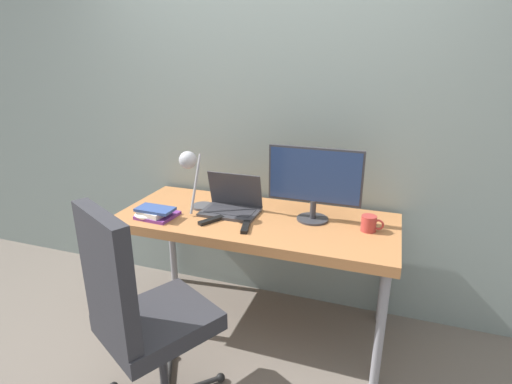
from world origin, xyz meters
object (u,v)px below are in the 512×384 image
Objects in this scene: laptop at (232,204)px; desk_lamp at (191,171)px; office_chair at (139,309)px; mug at (369,223)px; monitor at (315,180)px; book_stack at (156,213)px; game_controller at (146,216)px.

desk_lamp is (-0.21, -0.12, 0.23)m from laptop.
office_chair reaches higher than mug.
laptop is at bearing 179.13° from mug.
mug is at bearing -0.87° from laptop.
mug is (0.85, -0.01, -0.00)m from laptop.
laptop is 0.64× the size of monitor.
laptop reaches higher than book_stack.
office_chair is 7.21× the size of game_controller.
book_stack is 1.85× the size of mug.
desk_lamp is 0.37× the size of office_chair.
monitor reaches higher than mug.
mug is at bearing 42.28° from office_chair.
desk_lamp is 0.34m from book_stack.
laptop is 0.33m from desk_lamp.
mug is 1.33m from game_controller.
monitor reaches higher than office_chair.
monitor is 0.40m from mug.
mug is (0.33, -0.06, -0.21)m from monitor.
monitor is at bearing 18.53° from game_controller.
game_controller is (-0.24, -0.16, -0.26)m from desk_lamp.
mug reaches higher than game_controller.
office_chair is at bearing -96.93° from laptop.
laptop is 0.32× the size of office_chair.
monitor is 2.37× the size of book_stack.
book_stack is at bearing -147.80° from desk_lamp.
book_stack is (-0.41, -0.24, -0.02)m from laptop.
mug is at bearing 5.52° from desk_lamp.
desk_lamp is at bearing 32.20° from book_stack.
office_chair reaches higher than laptop.
monitor is 0.49× the size of office_chair.
mug is at bearing 10.19° from book_stack.
game_controller is (-1.30, -0.27, -0.03)m from mug.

